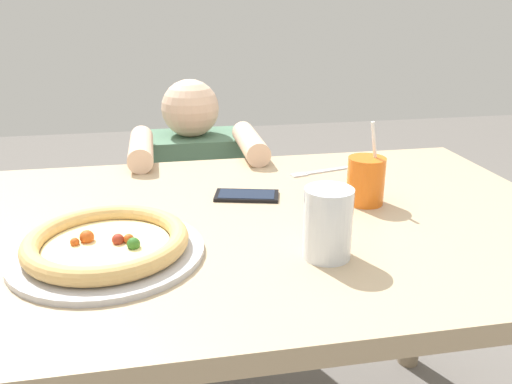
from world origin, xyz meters
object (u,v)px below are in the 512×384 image
at_px(fork, 321,172).
at_px(cell_phone, 247,195).
at_px(drink_cup_colored, 366,180).
at_px(pizza_near, 107,245).
at_px(diner_seated, 195,223).
at_px(water_cup_clear, 328,223).

bearing_deg(fork, cell_phone, -146.89).
bearing_deg(drink_cup_colored, pizza_near, -163.82).
bearing_deg(diner_seated, fork, -53.44).
bearing_deg(pizza_near, cell_phone, 39.54).
xyz_separation_m(pizza_near, cell_phone, (0.30, 0.25, -0.02)).
bearing_deg(water_cup_clear, cell_phone, 105.75).
relative_size(pizza_near, diner_seated, 0.37).
relative_size(fork, diner_seated, 0.21).
bearing_deg(pizza_near, drink_cup_colored, 16.18).
relative_size(pizza_near, fork, 1.77).
bearing_deg(pizza_near, diner_seated, 75.59).
relative_size(drink_cup_colored, water_cup_clear, 1.46).
height_order(pizza_near, diner_seated, diner_seated).
bearing_deg(pizza_near, fork, 36.89).
bearing_deg(diner_seated, water_cup_clear, -78.73).
xyz_separation_m(water_cup_clear, fork, (0.14, 0.48, -0.07)).
distance_m(fork, diner_seated, 0.62).
relative_size(drink_cup_colored, diner_seated, 0.20).
bearing_deg(water_cup_clear, fork, 73.81).
distance_m(water_cup_clear, diner_seated, 1.00).
bearing_deg(fork, diner_seated, 126.56).
bearing_deg(cell_phone, diner_seated, 98.68).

